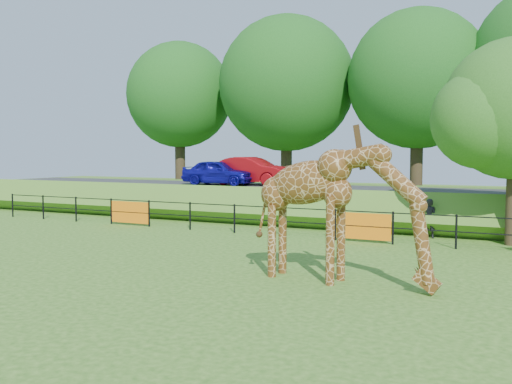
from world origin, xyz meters
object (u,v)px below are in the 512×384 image
Objects in this scene: car_blue at (219,172)px; visitor at (429,218)px; giraffe at (341,214)px; car_red at (252,171)px.

visitor is (10.91, -3.78, -1.35)m from car_blue.
giraffe is 15.82m from car_blue.
car_red is 3.00× the size of visitor.
giraffe is at bearing -143.04° from car_red.
giraffe is 8.26m from visitor.
car_red is at bearing -23.44° from visitor.
car_red is (1.46, 0.77, 0.07)m from car_blue.
car_blue is at bearing 120.00° from car_red.
car_red is at bearing -64.29° from car_blue.
car_blue is at bearing 136.78° from giraffe.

